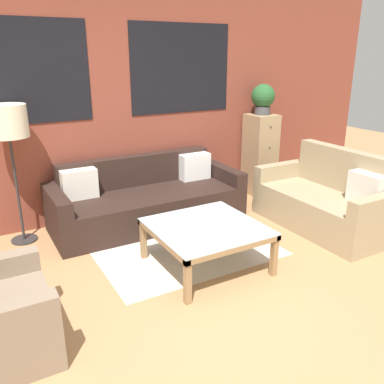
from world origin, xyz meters
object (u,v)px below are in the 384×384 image
settee_vintage (326,202)px  floor_lamp (8,126)px  couch_dark (147,201)px  coffee_table (206,231)px  potted_plant (263,98)px  drawer_cabinet (260,155)px

settee_vintage → floor_lamp: 3.63m
settee_vintage → floor_lamp: size_ratio=1.07×
couch_dark → floor_lamp: (-1.42, 0.19, 1.01)m
coffee_table → potted_plant: (1.85, 1.52, 1.02)m
couch_dark → floor_lamp: size_ratio=1.53×
settee_vintage → floor_lamp: floor_lamp is taller
coffee_table → floor_lamp: size_ratio=0.66×
drawer_cabinet → potted_plant: (0.00, 0.00, 0.81)m
coffee_table → potted_plant: size_ratio=2.37×
floor_lamp → potted_plant: 3.32m
couch_dark → floor_lamp: 1.76m
couch_dark → settee_vintage: (1.80, -1.19, 0.03)m
coffee_table → drawer_cabinet: (1.85, 1.52, 0.21)m
settee_vintage → potted_plant: size_ratio=3.84×
floor_lamp → drawer_cabinet: (3.32, 0.02, -0.71)m
settee_vintage → floor_lamp: bearing=156.8°
settee_vintage → coffee_table: bearing=-176.0°
potted_plant → floor_lamp: bearing=-179.7°
drawer_cabinet → coffee_table: bearing=-140.6°
drawer_cabinet → potted_plant: 0.81m
coffee_table → potted_plant: potted_plant is taller
settee_vintage → floor_lamp: (-3.22, 1.38, 0.98)m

